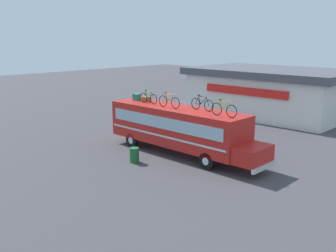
% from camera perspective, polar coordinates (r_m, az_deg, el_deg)
% --- Properties ---
extents(ground_plane, '(120.00, 120.00, 0.00)m').
position_cam_1_polar(ground_plane, '(25.25, 1.22, -4.00)').
color(ground_plane, '#423F44').
extents(bus, '(11.53, 2.54, 3.01)m').
position_cam_1_polar(bus, '(24.61, 1.71, -0.18)').
color(bus, red).
rests_on(bus, ground).
extents(luggage_bag_1, '(0.46, 0.39, 0.45)m').
position_cam_1_polar(luggage_bag_1, '(27.52, -4.65, 4.28)').
color(luggage_bag_1, '#1E7F66').
rests_on(luggage_bag_1, bus).
extents(luggage_bag_2, '(0.51, 0.46, 0.34)m').
position_cam_1_polar(luggage_bag_2, '(26.89, -3.18, 3.98)').
color(luggage_bag_2, olive).
rests_on(luggage_bag_2, bus).
extents(rooftop_bicycle_1, '(1.64, 0.44, 0.90)m').
position_cam_1_polar(rooftop_bicycle_1, '(26.10, -2.90, 4.17)').
color(rooftop_bicycle_1, black).
rests_on(rooftop_bicycle_1, bus).
extents(rooftop_bicycle_2, '(1.81, 0.44, 0.96)m').
position_cam_1_polar(rooftop_bicycle_2, '(24.44, 0.16, 3.64)').
color(rooftop_bicycle_2, black).
rests_on(rooftop_bicycle_2, bus).
extents(rooftop_bicycle_3, '(1.73, 0.44, 0.93)m').
position_cam_1_polar(rooftop_bicycle_3, '(23.62, 5.05, 3.24)').
color(rooftop_bicycle_3, black).
rests_on(rooftop_bicycle_3, bus).
extents(rooftop_bicycle_4, '(1.75, 0.44, 0.97)m').
position_cam_1_polar(rooftop_bicycle_4, '(21.90, 8.25, 2.42)').
color(rooftop_bicycle_4, black).
rests_on(rooftop_bicycle_4, bus).
extents(roadside_building, '(15.04, 9.62, 4.43)m').
position_cam_1_polar(roadside_building, '(38.90, 14.86, 4.98)').
color(roadside_building, silver).
rests_on(roadside_building, ground).
extents(trash_bin, '(0.57, 0.57, 0.89)m').
position_cam_1_polar(trash_bin, '(23.42, -4.98, -4.27)').
color(trash_bin, '#1E592D').
rests_on(trash_bin, ground).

